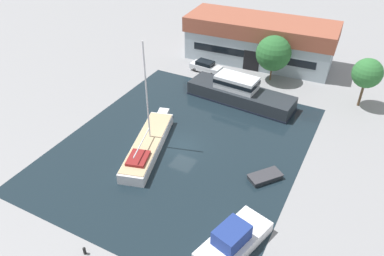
{
  "coord_description": "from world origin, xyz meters",
  "views": [
    {
      "loc": [
        16.0,
        -28.35,
        24.91
      ],
      "look_at": [
        0.0,
        2.22,
        1.0
      ],
      "focal_mm": 35.0,
      "sensor_mm": 36.0,
      "label": 1
    }
  ],
  "objects_px": {
    "warehouse_building": "(260,40)",
    "motor_cruiser": "(240,93)",
    "sailboat_moored": "(148,144)",
    "small_dinghy": "(265,177)",
    "parked_car": "(206,66)",
    "quay_tree_near_building": "(273,53)",
    "cabin_boat": "(233,240)",
    "quay_tree_by_water": "(367,73)"
  },
  "relations": [
    {
      "from": "quay_tree_by_water",
      "to": "sailboat_moored",
      "type": "xyz_separation_m",
      "value": [
        -18.78,
        -20.15,
        -3.85
      ]
    },
    {
      "from": "small_dinghy",
      "to": "cabin_boat",
      "type": "xyz_separation_m",
      "value": [
        0.31,
        -8.91,
        0.58
      ]
    },
    {
      "from": "quay_tree_near_building",
      "to": "motor_cruiser",
      "type": "distance_m",
      "value": 8.4
    },
    {
      "from": "quay_tree_near_building",
      "to": "parked_car",
      "type": "relative_size",
      "value": 1.32
    },
    {
      "from": "cabin_boat",
      "to": "sailboat_moored",
      "type": "bearing_deg",
      "value": 165.41
    },
    {
      "from": "warehouse_building",
      "to": "motor_cruiser",
      "type": "xyz_separation_m",
      "value": [
        2.12,
        -13.25,
        -2.1
      ]
    },
    {
      "from": "quay_tree_by_water",
      "to": "motor_cruiser",
      "type": "height_order",
      "value": "quay_tree_by_water"
    },
    {
      "from": "warehouse_building",
      "to": "cabin_boat",
      "type": "distance_m",
      "value": 36.43
    },
    {
      "from": "parked_car",
      "to": "motor_cruiser",
      "type": "bearing_deg",
      "value": 58.15
    },
    {
      "from": "warehouse_building",
      "to": "small_dinghy",
      "type": "relative_size",
      "value": 6.46
    },
    {
      "from": "quay_tree_near_building",
      "to": "sailboat_moored",
      "type": "distance_m",
      "value": 22.96
    },
    {
      "from": "cabin_boat",
      "to": "quay_tree_by_water",
      "type": "bearing_deg",
      "value": 94.0
    },
    {
      "from": "sailboat_moored",
      "to": "cabin_boat",
      "type": "xyz_separation_m",
      "value": [
        12.96,
        -7.61,
        0.17
      ]
    },
    {
      "from": "quay_tree_near_building",
      "to": "quay_tree_by_water",
      "type": "relative_size",
      "value": 1.02
    },
    {
      "from": "cabin_boat",
      "to": "small_dinghy",
      "type": "bearing_deg",
      "value": 107.85
    },
    {
      "from": "warehouse_building",
      "to": "parked_car",
      "type": "relative_size",
      "value": 4.63
    },
    {
      "from": "quay_tree_near_building",
      "to": "cabin_boat",
      "type": "xyz_separation_m",
      "value": [
        6.37,
        -29.35,
        -3.23
      ]
    },
    {
      "from": "quay_tree_by_water",
      "to": "motor_cruiser",
      "type": "xyz_separation_m",
      "value": [
        -13.92,
        -6.14,
        -3.28
      ]
    },
    {
      "from": "cabin_boat",
      "to": "quay_tree_near_building",
      "type": "bearing_deg",
      "value": 118.11
    },
    {
      "from": "sailboat_moored",
      "to": "motor_cruiser",
      "type": "xyz_separation_m",
      "value": [
        4.86,
        14.01,
        0.57
      ]
    },
    {
      "from": "motor_cruiser",
      "to": "cabin_boat",
      "type": "relative_size",
      "value": 1.95
    },
    {
      "from": "quay_tree_near_building",
      "to": "quay_tree_by_water",
      "type": "bearing_deg",
      "value": -7.38
    },
    {
      "from": "parked_car",
      "to": "motor_cruiser",
      "type": "xyz_separation_m",
      "value": [
        7.61,
        -5.8,
        0.4
      ]
    },
    {
      "from": "motor_cruiser",
      "to": "small_dinghy",
      "type": "xyz_separation_m",
      "value": [
        7.78,
        -12.72,
        -0.97
      ]
    },
    {
      "from": "sailboat_moored",
      "to": "small_dinghy",
      "type": "xyz_separation_m",
      "value": [
        12.64,
        1.29,
        -0.41
      ]
    },
    {
      "from": "motor_cruiser",
      "to": "quay_tree_near_building",
      "type": "bearing_deg",
      "value": -8.26
    },
    {
      "from": "parked_car",
      "to": "cabin_boat",
      "type": "height_order",
      "value": "cabin_boat"
    },
    {
      "from": "quay_tree_near_building",
      "to": "parked_car",
      "type": "distance_m",
      "value": 10.06
    },
    {
      "from": "quay_tree_near_building",
      "to": "cabin_boat",
      "type": "distance_m",
      "value": 30.21
    },
    {
      "from": "warehouse_building",
      "to": "parked_car",
      "type": "height_order",
      "value": "warehouse_building"
    },
    {
      "from": "parked_car",
      "to": "cabin_boat",
      "type": "distance_m",
      "value": 31.61
    },
    {
      "from": "quay_tree_near_building",
      "to": "parked_car",
      "type": "height_order",
      "value": "quay_tree_near_building"
    },
    {
      "from": "quay_tree_near_building",
      "to": "sailboat_moored",
      "type": "height_order",
      "value": "sailboat_moored"
    },
    {
      "from": "motor_cruiser",
      "to": "cabin_boat",
      "type": "height_order",
      "value": "motor_cruiser"
    },
    {
      "from": "cabin_boat",
      "to": "warehouse_building",
      "type": "bearing_deg",
      "value": 122.18
    },
    {
      "from": "quay_tree_by_water",
      "to": "parked_car",
      "type": "relative_size",
      "value": 1.29
    },
    {
      "from": "small_dinghy",
      "to": "cabin_boat",
      "type": "relative_size",
      "value": 0.49
    },
    {
      "from": "quay_tree_near_building",
      "to": "motor_cruiser",
      "type": "relative_size",
      "value": 0.46
    },
    {
      "from": "quay_tree_near_building",
      "to": "motor_cruiser",
      "type": "bearing_deg",
      "value": -102.53
    },
    {
      "from": "warehouse_building",
      "to": "sailboat_moored",
      "type": "relative_size",
      "value": 1.81
    },
    {
      "from": "warehouse_building",
      "to": "sailboat_moored",
      "type": "distance_m",
      "value": 27.53
    },
    {
      "from": "sailboat_moored",
      "to": "cabin_boat",
      "type": "distance_m",
      "value": 15.03
    }
  ]
}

